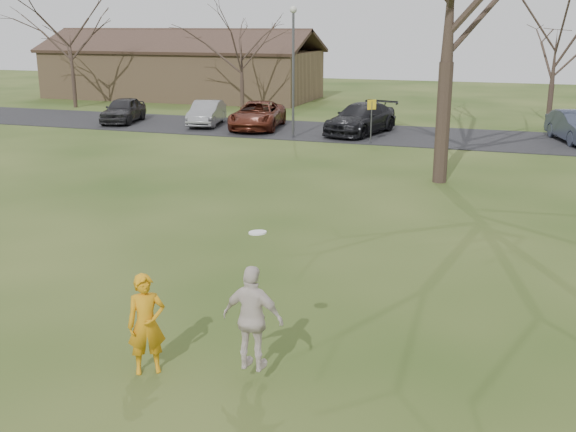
% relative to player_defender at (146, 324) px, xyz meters
% --- Properties ---
extents(ground, '(120.00, 120.00, 0.00)m').
position_rel_player_defender_xyz_m(ground, '(0.86, 0.53, -0.84)').
color(ground, '#1E380F').
rests_on(ground, ground).
extents(parking_strip, '(62.00, 6.50, 0.04)m').
position_rel_player_defender_xyz_m(parking_strip, '(0.86, 25.53, -0.82)').
color(parking_strip, black).
rests_on(parking_strip, ground).
extents(player_defender, '(0.73, 0.68, 1.68)m').
position_rel_player_defender_xyz_m(player_defender, '(0.00, 0.00, 0.00)').
color(player_defender, orange).
rests_on(player_defender, ground).
extents(car_0, '(2.51, 4.39, 1.41)m').
position_rel_player_defender_xyz_m(car_0, '(-15.95, 24.99, -0.09)').
color(car_0, '#262527').
rests_on(car_0, parking_strip).
extents(car_1, '(2.24, 4.26, 1.34)m').
position_rel_player_defender_xyz_m(car_1, '(-10.98, 25.47, -0.13)').
color(car_1, gray).
rests_on(car_1, parking_strip).
extents(car_2, '(3.16, 5.46, 1.43)m').
position_rel_player_defender_xyz_m(car_2, '(-7.87, 25.21, -0.08)').
color(car_2, '#542013').
rests_on(car_2, parking_strip).
extents(car_3, '(3.31, 5.59, 1.52)m').
position_rel_player_defender_xyz_m(car_3, '(-2.25, 25.31, -0.04)').
color(car_3, black).
rests_on(car_3, parking_strip).
extents(catching_play, '(1.01, 0.45, 2.25)m').
position_rel_player_defender_xyz_m(catching_play, '(1.75, 0.22, 0.26)').
color(catching_play, beige).
rests_on(catching_play, ground).
extents(building, '(20.60, 8.50, 5.14)m').
position_rel_player_defender_xyz_m(building, '(-19.14, 38.53, 1.09)').
color(building, '#8C6D4C').
rests_on(building, ground).
extents(lamp_post, '(0.34, 0.34, 6.27)m').
position_rel_player_defender_xyz_m(lamp_post, '(-5.14, 23.03, 3.13)').
color(lamp_post, '#47474C').
rests_on(lamp_post, ground).
extents(sign_yellow, '(0.35, 0.35, 2.08)m').
position_rel_player_defender_xyz_m(sign_yellow, '(-1.14, 22.53, 0.61)').
color(sign_yellow, '#47474C').
rests_on(sign_yellow, ground).
extents(small_tree_row, '(55.00, 5.90, 8.50)m').
position_rel_player_defender_xyz_m(small_tree_row, '(5.24, 30.59, 3.06)').
color(small_tree_row, '#352821').
rests_on(small_tree_row, ground).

